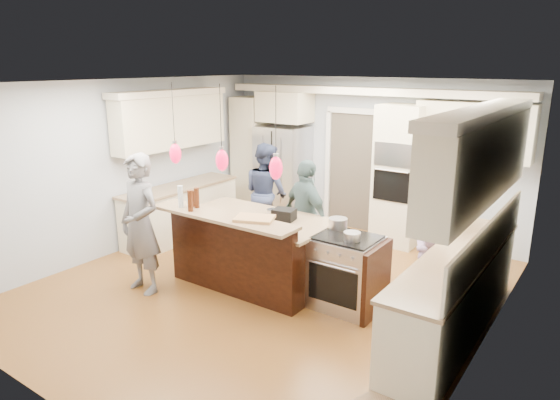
{
  "coord_description": "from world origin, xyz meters",
  "views": [
    {
      "loc": [
        3.72,
        -4.94,
        2.94
      ],
      "look_at": [
        0.0,
        0.35,
        1.15
      ],
      "focal_mm": 32.0,
      "sensor_mm": 36.0,
      "label": 1
    }
  ],
  "objects_px": {
    "refrigerator": "(283,174)",
    "kitchen_island": "(253,249)",
    "island_range": "(348,273)",
    "person_far_left": "(266,193)",
    "person_bar_end": "(140,224)"
  },
  "relations": [
    {
      "from": "island_range",
      "to": "person_far_left",
      "type": "xyz_separation_m",
      "value": [
        -2.26,
        1.36,
        0.38
      ]
    },
    {
      "from": "refrigerator",
      "to": "kitchen_island",
      "type": "distance_m",
      "value": 2.91
    },
    {
      "from": "person_bar_end",
      "to": "person_far_left",
      "type": "relative_size",
      "value": 1.1
    },
    {
      "from": "refrigerator",
      "to": "island_range",
      "type": "height_order",
      "value": "refrigerator"
    },
    {
      "from": "person_bar_end",
      "to": "island_range",
      "type": "bearing_deg",
      "value": 28.63
    },
    {
      "from": "refrigerator",
      "to": "person_bar_end",
      "type": "xyz_separation_m",
      "value": [
        0.28,
        -3.61,
        0.02
      ]
    },
    {
      "from": "kitchen_island",
      "to": "person_far_left",
      "type": "xyz_separation_m",
      "value": [
        -0.85,
        1.43,
        0.35
      ]
    },
    {
      "from": "refrigerator",
      "to": "island_range",
      "type": "bearing_deg",
      "value": -42.59
    },
    {
      "from": "kitchen_island",
      "to": "person_bar_end",
      "type": "bearing_deg",
      "value": -134.5
    },
    {
      "from": "kitchen_island",
      "to": "island_range",
      "type": "bearing_deg",
      "value": 3.1
    },
    {
      "from": "island_range",
      "to": "refrigerator",
      "type": "bearing_deg",
      "value": 137.41
    },
    {
      "from": "refrigerator",
      "to": "kitchen_island",
      "type": "relative_size",
      "value": 0.86
    },
    {
      "from": "kitchen_island",
      "to": "person_bar_end",
      "type": "height_order",
      "value": "person_bar_end"
    },
    {
      "from": "person_bar_end",
      "to": "person_far_left",
      "type": "height_order",
      "value": "person_bar_end"
    },
    {
      "from": "refrigerator",
      "to": "kitchen_island",
      "type": "bearing_deg",
      "value": -63.12
    }
  ]
}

